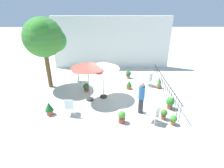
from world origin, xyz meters
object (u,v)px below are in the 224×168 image
object	(u,v)px
potted_plant_8	(174,119)
potted_plant_7	(164,114)
shade_tree	(44,37)
potted_plant_5	(129,85)
potted_plant_1	(86,87)
patio_chair_2	(70,106)
standing_person	(141,97)
patio_chair_1	(149,79)
potted_plant_0	(49,108)
patio_umbrella_0	(88,66)
potted_plant_2	(128,74)
potted_plant_3	(170,102)
patio_chair_0	(154,113)
patio_umbrella_1	(103,66)
potted_plant_6	(122,117)
potted_plant_4	(159,83)
cafe_table_0	(78,75)

from	to	relation	value
potted_plant_8	potted_plant_7	bearing A→B (deg)	129.55
shade_tree	potted_plant_5	bearing A→B (deg)	-4.46
potted_plant_1	potted_plant_7	distance (m)	5.19
patio_chair_2	standing_person	distance (m)	3.67
patio_chair_1	potted_plant_5	distance (m)	1.51
patio_chair_2	potted_plant_0	world-z (taller)	patio_chair_2
patio_umbrella_0	potted_plant_0	bearing A→B (deg)	-142.19
potted_plant_1	potted_plant_2	world-z (taller)	potted_plant_2
patio_umbrella_0	potted_plant_2	xyz separation A→B (m)	(2.57, 3.26, -1.81)
patio_umbrella_0	standing_person	size ratio (longest dim) A/B	1.34
patio_umbrella_0	potted_plant_3	bearing A→B (deg)	-12.33
potted_plant_2	potted_plant_8	size ratio (longest dim) A/B	1.10
shade_tree	potted_plant_1	world-z (taller)	shade_tree
patio_chair_2	shade_tree	bearing A→B (deg)	120.31
patio_chair_0	potted_plant_2	size ratio (longest dim) A/B	1.64
patio_umbrella_1	potted_plant_3	distance (m)	4.23
shade_tree	patio_chair_2	xyz separation A→B (m)	(1.99, -3.40, -2.78)
patio_chair_2	potted_plant_8	size ratio (longest dim) A/B	1.94
patio_chair_0	patio_chair_2	distance (m)	4.20
patio_chair_0	potted_plant_3	world-z (taller)	patio_chair_0
patio_umbrella_0	potted_plant_6	xyz separation A→B (m)	(1.77, -2.17, -1.80)
shade_tree	potted_plant_2	size ratio (longest dim) A/B	8.22
potted_plant_4	potted_plant_7	xyz separation A→B (m)	(-0.61, -3.47, -0.07)
patio_chair_0	potted_plant_5	distance (m)	3.74
potted_plant_1	potted_plant_3	size ratio (longest dim) A/B	0.83
patio_umbrella_0	potted_plant_4	size ratio (longest dim) A/B	2.92
patio_chair_1	potted_plant_8	world-z (taller)	patio_chair_1
potted_plant_5	standing_person	size ratio (longest dim) A/B	0.33
patio_chair_1	shade_tree	bearing A→B (deg)	-179.48
patio_umbrella_0	patio_umbrella_1	xyz separation A→B (m)	(0.80, 0.33, -0.08)
patio_umbrella_1	potted_plant_0	distance (m)	3.66
shade_tree	potted_plant_2	distance (m)	6.34
patio_chair_1	potted_plant_0	distance (m)	6.73
cafe_table_0	potted_plant_2	size ratio (longest dim) A/B	1.41
potted_plant_2	potted_plant_7	distance (m)	5.35
potted_plant_5	potted_plant_7	world-z (taller)	potted_plant_5
potted_plant_8	patio_umbrella_0	bearing A→B (deg)	150.80
patio_chair_1	potted_plant_4	bearing A→B (deg)	-32.43
potted_plant_1	potted_plant_3	distance (m)	5.23
patio_chair_2	potted_plant_0	size ratio (longest dim) A/B	1.33
patio_umbrella_0	cafe_table_0	world-z (taller)	patio_umbrella_0
standing_person	potted_plant_3	bearing A→B (deg)	12.07
patio_chair_2	potted_plant_1	bearing A→B (deg)	79.22
cafe_table_0	patio_chair_2	size ratio (longest dim) A/B	0.80
potted_plant_3	potted_plant_1	bearing A→B (deg)	156.50
shade_tree	potted_plant_0	xyz separation A→B (m)	(0.90, -3.34, -2.94)
patio_chair_2	potted_plant_8	world-z (taller)	patio_chair_2
patio_chair_1	potted_plant_5	size ratio (longest dim) A/B	1.60
cafe_table_0	potted_plant_8	bearing A→B (deg)	-42.91
cafe_table_0	potted_plant_6	world-z (taller)	cafe_table_0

